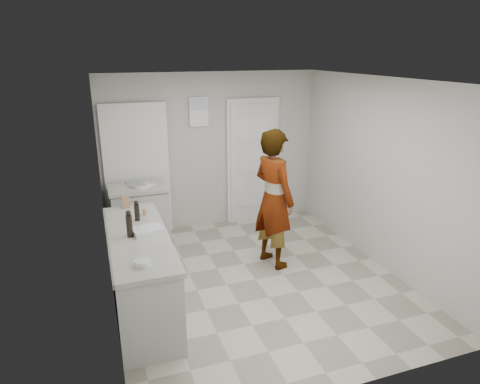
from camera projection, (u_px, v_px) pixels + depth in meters
name	position (u px, v px, depth m)	size (l,w,h in m)	color
ground	(256.00, 279.00, 5.51)	(4.00, 4.00, 0.00)	gray
room_shell	(202.00, 167.00, 6.88)	(4.00, 4.00, 4.00)	#AAA8A0
main_counter	(141.00, 276.00, 4.74)	(0.64, 1.96, 0.93)	#BABAB5
side_counter	(140.00, 218.00, 6.37)	(0.84, 0.61, 0.93)	#BABAB5
person	(274.00, 199.00, 5.66)	(0.69, 0.45, 1.88)	silver
cake_mix_box	(126.00, 202.00, 5.35)	(0.10, 0.04, 0.16)	#A67653
spice_jar	(145.00, 212.00, 5.13)	(0.05, 0.05, 0.08)	tan
oil_cruet_a	(137.00, 211.00, 4.94)	(0.06, 0.06, 0.25)	black
oil_cruet_b	(129.00, 224.00, 4.51)	(0.07, 0.07, 0.30)	black
baking_dish	(147.00, 230.00, 4.64)	(0.36, 0.29, 0.06)	silver
egg_bowl	(143.00, 263.00, 3.93)	(0.14, 0.14, 0.06)	silver
papers	(141.00, 185.00, 6.26)	(0.27, 0.35, 0.01)	white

